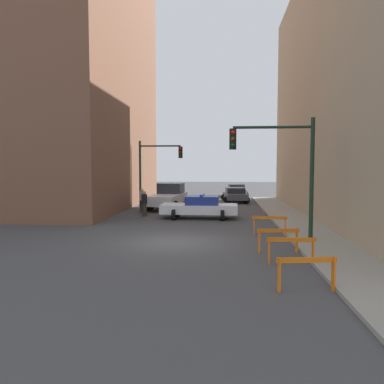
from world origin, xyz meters
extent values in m
plane|color=#424244|center=(0.00, 0.00, 0.00)|extent=(120.00, 120.00, 0.00)
cube|color=gray|center=(6.20, 0.00, 0.06)|extent=(2.40, 44.00, 0.12)
cube|color=brown|center=(-12.00, 14.00, 12.52)|extent=(14.00, 20.00, 25.04)
cylinder|color=black|center=(5.90, 0.78, 2.72)|extent=(0.18, 0.18, 5.20)
cylinder|color=black|center=(4.20, 0.78, 4.92)|extent=(3.40, 0.12, 0.12)
cube|color=black|center=(2.50, 0.78, 4.42)|extent=(0.30, 0.22, 0.90)
sphere|color=red|center=(2.50, 0.63, 4.69)|extent=(0.18, 0.18, 0.18)
sphere|color=#4C3D0C|center=(2.50, 0.63, 4.42)|extent=(0.18, 0.18, 0.18)
sphere|color=#0C4219|center=(2.50, 0.63, 4.15)|extent=(0.18, 0.18, 0.18)
cylinder|color=black|center=(-4.40, 13.32, 2.60)|extent=(0.18, 0.18, 5.20)
cylinder|color=black|center=(-2.80, 13.32, 4.80)|extent=(3.20, 0.12, 0.12)
cube|color=black|center=(-1.20, 13.32, 4.30)|extent=(0.30, 0.22, 0.90)
sphere|color=red|center=(-1.20, 13.18, 4.57)|extent=(0.18, 0.18, 0.18)
sphere|color=#4C3D0C|center=(-1.20, 13.18, 4.30)|extent=(0.18, 0.18, 0.18)
sphere|color=#0C4219|center=(-1.20, 13.18, 4.03)|extent=(0.18, 0.18, 0.18)
cube|color=white|center=(0.63, 7.26, 0.60)|extent=(4.74, 1.95, 0.55)
cube|color=navy|center=(0.82, 7.26, 1.14)|extent=(2.01, 1.67, 0.52)
cylinder|color=black|center=(-0.84, 6.44, 0.33)|extent=(0.23, 0.66, 0.66)
cylinder|color=black|center=(-0.80, 8.14, 0.33)|extent=(0.23, 0.66, 0.66)
cylinder|color=black|center=(2.07, 6.38, 0.33)|extent=(0.23, 0.66, 0.66)
cylinder|color=black|center=(2.11, 8.08, 0.33)|extent=(0.23, 0.66, 0.66)
cube|color=#2633BF|center=(0.82, 7.26, 1.46)|extent=(0.23, 1.39, 0.12)
cube|color=silver|center=(-2.11, 12.37, 0.75)|extent=(2.60, 5.59, 0.70)
cube|color=#2D333D|center=(-1.98, 13.45, 1.50)|extent=(2.03, 1.93, 0.80)
cylinder|color=black|center=(-2.83, 14.14, 0.40)|extent=(0.82, 0.35, 0.80)
cylinder|color=black|center=(-1.00, 13.93, 0.40)|extent=(0.82, 0.35, 0.80)
cylinder|color=black|center=(-3.21, 10.82, 0.40)|extent=(0.82, 0.35, 0.80)
cylinder|color=black|center=(-1.38, 10.61, 0.40)|extent=(0.82, 0.35, 0.80)
cube|color=#474C51|center=(3.19, 18.00, 0.57)|extent=(2.20, 4.45, 0.52)
cube|color=#232833|center=(3.20, 17.83, 1.07)|extent=(1.75, 1.95, 0.48)
cylinder|color=black|center=(2.24, 19.25, 0.31)|extent=(0.64, 0.28, 0.62)
cylinder|color=black|center=(3.89, 19.41, 0.31)|extent=(0.64, 0.28, 0.62)
cylinder|color=black|center=(2.49, 16.59, 0.31)|extent=(0.64, 0.28, 0.62)
cylinder|color=black|center=(4.14, 16.75, 0.31)|extent=(0.64, 0.28, 0.62)
cube|color=silver|center=(3.52, 24.26, 0.57)|extent=(2.07, 4.41, 0.52)
cube|color=#232833|center=(3.53, 24.09, 1.07)|extent=(1.70, 1.90, 0.48)
cylinder|color=black|center=(2.61, 25.54, 0.31)|extent=(0.63, 0.26, 0.62)
cylinder|color=black|center=(4.26, 25.64, 0.31)|extent=(0.63, 0.26, 0.62)
cylinder|color=black|center=(2.78, 22.88, 0.31)|extent=(0.63, 0.26, 0.62)
cylinder|color=black|center=(4.43, 22.98, 0.31)|extent=(0.63, 0.26, 0.62)
cylinder|color=#382D23|center=(-2.94, 7.89, 0.41)|extent=(0.34, 0.34, 0.82)
cylinder|color=black|center=(-2.94, 7.89, 1.13)|extent=(0.43, 0.43, 0.62)
sphere|color=tan|center=(-2.94, 7.89, 1.55)|extent=(0.26, 0.26, 0.22)
cylinder|color=#382D23|center=(-3.59, 10.18, 0.41)|extent=(0.28, 0.28, 0.82)
cylinder|color=#B2B2B7|center=(-3.59, 10.18, 1.13)|extent=(0.37, 0.37, 0.62)
sphere|color=tan|center=(-3.59, 10.18, 1.55)|extent=(0.22, 0.22, 0.22)
cube|color=orange|center=(4.24, -5.98, 0.83)|extent=(1.59, 0.28, 0.14)
cube|color=orange|center=(3.53, -6.08, 0.45)|extent=(0.07, 0.17, 0.90)
cube|color=orange|center=(4.96, -5.87, 0.45)|extent=(0.07, 0.17, 0.90)
cube|color=orange|center=(4.33, -3.30, 0.83)|extent=(1.60, 0.11, 0.14)
cube|color=orange|center=(3.61, -3.33, 0.45)|extent=(0.06, 0.16, 0.90)
cube|color=orange|center=(5.05, -3.27, 0.45)|extent=(0.06, 0.16, 0.90)
cube|color=orange|center=(4.16, -1.57, 0.83)|extent=(1.59, 0.29, 0.14)
cube|color=orange|center=(3.45, -1.67, 0.45)|extent=(0.07, 0.17, 0.90)
cube|color=orange|center=(4.88, -1.46, 0.45)|extent=(0.07, 0.17, 0.90)
cube|color=orange|center=(4.28, 1.93, 0.83)|extent=(1.60, 0.23, 0.14)
cube|color=orange|center=(3.56, 2.01, 0.45)|extent=(0.07, 0.16, 0.90)
cube|color=orange|center=(4.99, 1.85, 0.45)|extent=(0.07, 0.16, 0.90)
camera|label=1|loc=(2.06, -15.70, 3.27)|focal=35.00mm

